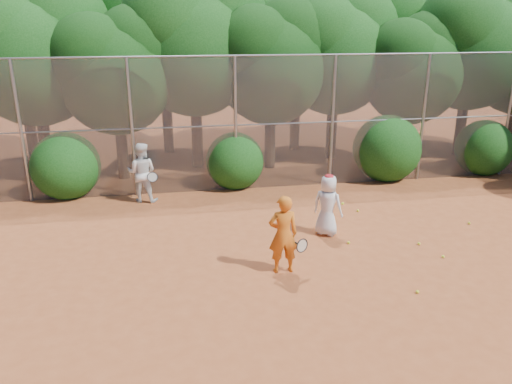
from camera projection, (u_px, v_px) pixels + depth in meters
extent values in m
plane|color=brown|center=(326.00, 281.00, 10.04)|extent=(80.00, 80.00, 0.00)
cylinder|color=gray|center=(21.00, 133.00, 13.82)|extent=(0.09, 0.09, 4.00)
cylinder|color=gray|center=(132.00, 129.00, 14.31)|extent=(0.09, 0.09, 4.00)
cylinder|color=gray|center=(236.00, 125.00, 14.80)|extent=(0.09, 0.09, 4.00)
cylinder|color=gray|center=(332.00, 122.00, 15.29)|extent=(0.09, 0.09, 4.00)
cylinder|color=gray|center=(423.00, 119.00, 15.78)|extent=(0.09, 0.09, 4.00)
cylinder|color=gray|center=(509.00, 116.00, 16.28)|extent=(0.09, 0.09, 4.00)
cylinder|color=gray|center=(269.00, 55.00, 14.31)|extent=(20.00, 0.05, 0.05)
cylinder|color=gray|center=(269.00, 124.00, 14.96)|extent=(20.00, 0.04, 0.04)
cube|color=slate|center=(269.00, 124.00, 14.96)|extent=(20.00, 0.02, 4.00)
cylinder|color=black|center=(45.00, 139.00, 16.39)|extent=(0.38, 0.38, 2.52)
sphere|color=#104010|center=(34.00, 61.00, 15.57)|extent=(4.03, 4.03, 4.03)
sphere|color=#104010|center=(59.00, 27.00, 15.75)|extent=(3.23, 3.23, 3.23)
sphere|color=#104010|center=(3.00, 35.00, 14.91)|extent=(3.02, 3.02, 3.02)
cylinder|color=black|center=(122.00, 146.00, 16.20)|extent=(0.36, 0.36, 2.17)
sphere|color=black|center=(116.00, 79.00, 15.50)|extent=(3.47, 3.47, 3.47)
sphere|color=black|center=(137.00, 49.00, 15.65)|extent=(2.78, 2.78, 2.78)
sphere|color=black|center=(92.00, 57.00, 14.93)|extent=(2.60, 2.60, 2.60)
cylinder|color=black|center=(197.00, 129.00, 17.46)|extent=(0.39, 0.39, 2.66)
sphere|color=#104010|center=(194.00, 52.00, 16.60)|extent=(4.26, 4.26, 4.26)
sphere|color=#104010|center=(217.00, 18.00, 16.79)|extent=(3.40, 3.40, 3.40)
sphere|color=#104010|center=(170.00, 25.00, 15.90)|extent=(3.19, 3.19, 3.19)
cylinder|color=black|center=(270.00, 136.00, 17.38)|extent=(0.37, 0.37, 2.27)
sphere|color=black|center=(271.00, 70.00, 16.64)|extent=(3.64, 3.64, 3.64)
sphere|color=black|center=(290.00, 41.00, 16.80)|extent=(2.91, 2.91, 2.91)
sphere|color=black|center=(253.00, 48.00, 16.04)|extent=(2.73, 2.73, 2.73)
cylinder|color=black|center=(332.00, 126.00, 18.50)|extent=(0.38, 0.38, 2.45)
sphere|color=#104010|center=(335.00, 59.00, 17.71)|extent=(3.92, 3.92, 3.92)
sphere|color=#104010|center=(354.00, 30.00, 17.88)|extent=(3.14, 3.14, 3.14)
sphere|color=#104010|center=(320.00, 37.00, 17.07)|extent=(2.94, 2.94, 2.94)
cylinder|color=black|center=(406.00, 134.00, 18.04)|extent=(0.36, 0.36, 2.10)
sphere|color=black|center=(412.00, 76.00, 17.36)|extent=(3.36, 3.36, 3.36)
sphere|color=black|center=(428.00, 50.00, 17.51)|extent=(2.69, 2.69, 2.69)
sphere|color=black|center=(401.00, 57.00, 16.81)|extent=(2.52, 2.52, 2.52)
cylinder|color=black|center=(461.00, 122.00, 18.93)|extent=(0.39, 0.39, 2.59)
sphere|color=#104010|center=(471.00, 52.00, 18.09)|extent=(4.14, 4.14, 4.14)
sphere|color=#104010|center=(489.00, 22.00, 18.27)|extent=(3.32, 3.32, 3.32)
sphere|color=#104010|center=(460.00, 29.00, 17.41)|extent=(3.11, 3.11, 3.11)
cylinder|color=black|center=(30.00, 124.00, 18.34)|extent=(0.39, 0.39, 2.62)
sphere|color=#104010|center=(19.00, 52.00, 17.50)|extent=(4.20, 4.20, 4.20)
sphere|color=#104010|center=(43.00, 20.00, 17.68)|extent=(3.36, 3.36, 3.36)
cylinder|color=black|center=(167.00, 117.00, 19.32)|extent=(0.40, 0.40, 2.80)
sphere|color=#104010|center=(163.00, 43.00, 18.42)|extent=(4.48, 4.48, 4.48)
sphere|color=#104010|center=(185.00, 11.00, 18.61)|extent=(3.58, 3.58, 3.58)
sphere|color=#104010|center=(139.00, 17.00, 17.68)|extent=(3.36, 3.36, 3.36)
cylinder|color=black|center=(295.00, 118.00, 19.81)|extent=(0.38, 0.38, 2.52)
sphere|color=#104010|center=(297.00, 54.00, 19.00)|extent=(4.03, 4.03, 4.03)
sphere|color=#104010|center=(315.00, 26.00, 19.18)|extent=(3.23, 3.23, 3.23)
sphere|color=#104010|center=(281.00, 32.00, 18.34)|extent=(3.02, 3.02, 3.02)
cylinder|color=black|center=(395.00, 109.00, 21.07)|extent=(0.40, 0.40, 2.73)
sphere|color=#104010|center=(401.00, 43.00, 20.19)|extent=(4.37, 4.37, 4.37)
sphere|color=#104010|center=(419.00, 15.00, 20.38)|extent=(3.49, 3.49, 3.49)
sphere|color=#104010|center=(388.00, 21.00, 19.48)|extent=(3.28, 3.28, 3.28)
sphere|color=#104010|center=(65.00, 163.00, 14.59)|extent=(2.00, 2.00, 2.00)
sphere|color=#104010|center=(235.00, 158.00, 15.44)|extent=(1.80, 1.80, 1.80)
sphere|color=#104010|center=(387.00, 145.00, 16.20)|extent=(2.20, 2.20, 2.20)
sphere|color=#104010|center=(484.00, 145.00, 16.82)|extent=(1.90, 1.90, 1.90)
imported|color=#D06618|center=(283.00, 234.00, 10.16)|extent=(0.62, 0.41, 1.68)
torus|color=black|center=(302.00, 246.00, 10.09)|extent=(0.29, 0.17, 0.30)
cylinder|color=black|center=(295.00, 242.00, 10.26)|extent=(0.16, 0.26, 0.05)
imported|color=silver|center=(328.00, 205.00, 11.98)|extent=(0.87, 0.84, 1.51)
ellipsoid|color=#A8181E|center=(329.00, 177.00, 11.75)|extent=(0.22, 0.22, 0.13)
sphere|color=#D7EA2A|center=(343.00, 204.00, 11.81)|extent=(0.07, 0.07, 0.07)
imported|color=white|center=(142.00, 173.00, 14.16)|extent=(0.97, 0.83, 1.72)
torus|color=black|center=(152.00, 177.00, 13.95)|extent=(0.32, 0.21, 0.28)
cylinder|color=black|center=(152.00, 179.00, 14.16)|extent=(0.06, 0.26, 0.17)
sphere|color=#D7EA2A|center=(443.00, 257.00, 10.99)|extent=(0.07, 0.07, 0.07)
sphere|color=#D7EA2A|center=(469.00, 223.00, 12.79)|extent=(0.07, 0.07, 0.07)
sphere|color=#D7EA2A|center=(417.00, 292.00, 9.58)|extent=(0.07, 0.07, 0.07)
sphere|color=#D7EA2A|center=(419.00, 244.00, 11.63)|extent=(0.07, 0.07, 0.07)
sphere|color=#D7EA2A|center=(349.00, 243.00, 11.67)|extent=(0.07, 0.07, 0.07)
sphere|color=#D7EA2A|center=(358.00, 211.00, 13.61)|extent=(0.07, 0.07, 0.07)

